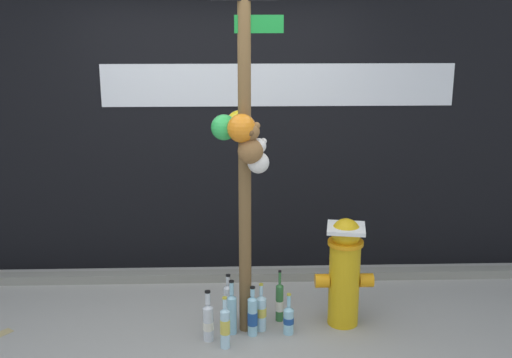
# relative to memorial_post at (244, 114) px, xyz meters

# --- Properties ---
(ground_plane) EXTENTS (14.00, 14.00, 0.00)m
(ground_plane) POSITION_rel_memorial_post_xyz_m (-0.23, -0.30, -1.67)
(ground_plane) COLOR #9E9B93
(building_wall) EXTENTS (10.00, 0.21, 3.23)m
(building_wall) POSITION_rel_memorial_post_xyz_m (-0.23, 1.34, -0.05)
(building_wall) COLOR black
(building_wall) RESTS_ON ground_plane
(curb_strip) EXTENTS (8.00, 0.12, 0.08)m
(curb_strip) POSITION_rel_memorial_post_xyz_m (-0.23, 0.93, -1.63)
(curb_strip) COLOR gray
(curb_strip) RESTS_ON ground_plane
(memorial_post) EXTENTS (0.50, 0.45, 2.78)m
(memorial_post) POSITION_rel_memorial_post_xyz_m (0.00, 0.00, 0.00)
(memorial_post) COLOR brown
(memorial_post) RESTS_ON ground_plane
(fire_hydrant) EXTENTS (0.45, 0.33, 0.86)m
(fire_hydrant) POSITION_rel_memorial_post_xyz_m (0.77, 0.10, -1.22)
(fire_hydrant) COLOR gold
(fire_hydrant) RESTS_ON ground_plane
(bottle_0) EXTENTS (0.08, 0.08, 0.41)m
(bottle_0) POSITION_rel_memorial_post_xyz_m (-0.12, 0.12, -1.50)
(bottle_0) COLOR silver
(bottle_0) RESTS_ON ground_plane
(bottle_1) EXTENTS (0.08, 0.08, 0.39)m
(bottle_1) POSITION_rel_memorial_post_xyz_m (0.06, -0.07, -1.51)
(bottle_1) COLOR #93CCE0
(bottle_1) RESTS_ON ground_plane
(bottle_2) EXTENTS (0.08, 0.08, 0.33)m
(bottle_2) POSITION_rel_memorial_post_xyz_m (0.33, -0.05, -1.55)
(bottle_2) COLOR #93CCE0
(bottle_2) RESTS_ON ground_plane
(bottle_3) EXTENTS (0.06, 0.06, 0.42)m
(bottle_3) POSITION_rel_memorial_post_xyz_m (0.28, 0.16, -1.51)
(bottle_3) COLOR #337038
(bottle_3) RESTS_ON ground_plane
(bottle_4) EXTENTS (0.07, 0.07, 0.43)m
(bottle_4) POSITION_rel_memorial_post_xyz_m (-0.10, -0.03, -1.49)
(bottle_4) COLOR #93CCE0
(bottle_4) RESTS_ON ground_plane
(bottle_5) EXTENTS (0.07, 0.07, 0.40)m
(bottle_5) POSITION_rel_memorial_post_xyz_m (-0.14, -0.24, -1.50)
(bottle_5) COLOR #B2DBEA
(bottle_5) RESTS_ON ground_plane
(bottle_6) EXTENTS (0.08, 0.08, 0.38)m
(bottle_6) POSITION_rel_memorial_post_xyz_m (0.12, 0.01, -1.51)
(bottle_6) COLOR #B2DBEA
(bottle_6) RESTS_ON ground_plane
(bottle_7) EXTENTS (0.08, 0.08, 0.40)m
(bottle_7) POSITION_rel_memorial_post_xyz_m (-0.27, -0.13, -1.51)
(bottle_7) COLOR silver
(bottle_7) RESTS_ON ground_plane
(litter_0) EXTENTS (0.16, 0.17, 0.01)m
(litter_0) POSITION_rel_memorial_post_xyz_m (-1.84, 0.02, -1.66)
(litter_0) COLOR tan
(litter_0) RESTS_ON ground_plane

